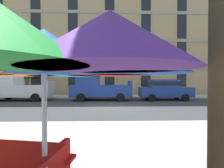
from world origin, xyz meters
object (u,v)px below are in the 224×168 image
at_px(pickup_blue, 98,88).
at_px(sedan_blue, 164,89).
at_px(pickup_white, 18,88).
at_px(street_tree_left, 26,68).
at_px(patio_umbrella, 44,54).

xyz_separation_m(pickup_blue, sedan_blue, (5.70, -0.00, -0.08)).
relative_size(pickup_white, pickup_blue, 1.00).
height_order(street_tree_left, patio_umbrella, street_tree_left).
bearing_deg(sedan_blue, pickup_blue, 180.00).
xyz_separation_m(sedan_blue, street_tree_left, (-13.38, 3.44, 2.09)).
xyz_separation_m(sedan_blue, patio_umbrella, (-5.70, -12.70, 1.00)).
height_order(pickup_white, street_tree_left, street_tree_left).
distance_m(pickup_blue, sedan_blue, 5.70).
height_order(sedan_blue, street_tree_left, street_tree_left).
bearing_deg(street_tree_left, pickup_white, -74.76).
relative_size(pickup_white, sedan_blue, 1.16).
bearing_deg(street_tree_left, patio_umbrella, -64.56).
bearing_deg(pickup_blue, street_tree_left, 155.88).
distance_m(sedan_blue, street_tree_left, 13.97).
bearing_deg(pickup_white, patio_umbrella, -62.04).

